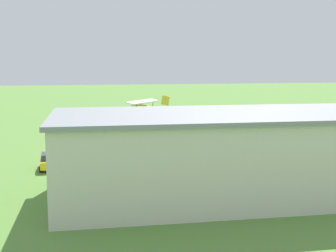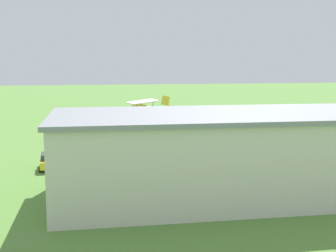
{
  "view_description": "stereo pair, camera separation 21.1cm",
  "coord_description": "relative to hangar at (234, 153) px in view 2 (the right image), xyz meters",
  "views": [
    {
      "loc": [
        18.61,
        63.76,
        10.72
      ],
      "look_at": [
        6.2,
        10.01,
        3.31
      ],
      "focal_mm": 47.66,
      "sensor_mm": 36.0,
      "label": 1
    },
    {
      "loc": [
        18.4,
        63.81,
        10.72
      ],
      "look_at": [
        6.2,
        10.01,
        3.31
      ],
      "focal_mm": 47.66,
      "sensor_mm": 36.0,
      "label": 2
    }
  ],
  "objects": [
    {
      "name": "car_yellow",
      "position": [
        15.66,
        -12.83,
        -2.62
      ],
      "size": [
        1.98,
        4.13,
        1.67
      ],
      "color": "gold",
      "rests_on": "ground_plane"
    },
    {
      "name": "hangar",
      "position": [
        0.0,
        0.0,
        0.0
      ],
      "size": [
        30.86,
        15.03,
        6.94
      ],
      "color": "beige",
      "rests_on": "ground_plane"
    },
    {
      "name": "ground_plane",
      "position": [
        -4.82,
        -29.14,
        -3.48
      ],
      "size": [
        400.0,
        400.0,
        0.0
      ],
      "primitive_type": "plane",
      "color": "#568438"
    },
    {
      "name": "biplane",
      "position": [
        2.51,
        -26.14,
        1.24
      ],
      "size": [
        6.89,
        6.96,
        3.92
      ],
      "color": "yellow"
    },
    {
      "name": "person_watching_takeoff",
      "position": [
        3.13,
        -16.13,
        -2.73
      ],
      "size": [
        0.48,
        0.48,
        1.52
      ],
      "color": "navy",
      "rests_on": "ground_plane"
    },
    {
      "name": "person_beside_truck",
      "position": [
        12.45,
        -15.44,
        -2.67
      ],
      "size": [
        0.5,
        0.5,
        1.63
      ],
      "color": "#B23333",
      "rests_on": "ground_plane"
    },
    {
      "name": "truck_delivery_white",
      "position": [
        -14.8,
        -13.59,
        -1.91
      ],
      "size": [
        7.24,
        3.04,
        2.82
      ],
      "color": "silver",
      "rests_on": "ground_plane"
    },
    {
      "name": "person_crossing_taxiway",
      "position": [
        6.41,
        -15.82,
        -2.66
      ],
      "size": [
        0.43,
        0.43,
        1.64
      ],
      "color": "#72338C",
      "rests_on": "ground_plane"
    }
  ]
}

